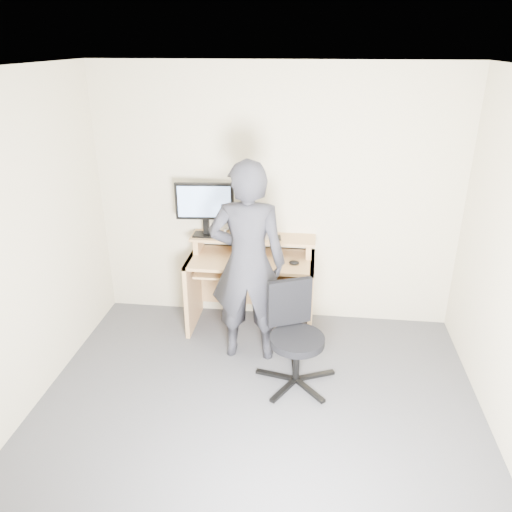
% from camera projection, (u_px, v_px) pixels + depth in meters
% --- Properties ---
extents(ground, '(3.50, 3.50, 0.00)m').
position_uv_depth(ground, '(253.00, 430.00, 3.69)').
color(ground, '#48494D').
rests_on(ground, ground).
extents(back_wall, '(3.50, 0.02, 2.50)m').
position_uv_depth(back_wall, '(276.00, 199.00, 4.78)').
color(back_wall, beige).
rests_on(back_wall, ground).
extents(ceiling, '(3.50, 3.50, 0.02)m').
position_uv_depth(ceiling, '(252.00, 71.00, 2.69)').
color(ceiling, white).
rests_on(ceiling, back_wall).
extents(desk, '(1.20, 0.60, 0.91)m').
position_uv_depth(desk, '(252.00, 274.00, 4.88)').
color(desk, tan).
rests_on(desk, ground).
extents(monitor, '(0.55, 0.15, 0.53)m').
position_uv_depth(monitor, '(205.00, 205.00, 4.70)').
color(monitor, black).
rests_on(monitor, desk).
extents(external_drive, '(0.11, 0.15, 0.20)m').
position_uv_depth(external_drive, '(239.00, 225.00, 4.82)').
color(external_drive, black).
rests_on(external_drive, desk).
extents(travel_mug, '(0.07, 0.07, 0.16)m').
position_uv_depth(travel_mug, '(266.00, 231.00, 4.73)').
color(travel_mug, '#B3B3B7').
rests_on(travel_mug, desk).
extents(smartphone, '(0.09, 0.14, 0.01)m').
position_uv_depth(smartphone, '(277.00, 238.00, 4.77)').
color(smartphone, black).
rests_on(smartphone, desk).
extents(charger, '(0.05, 0.04, 0.03)m').
position_uv_depth(charger, '(229.00, 236.00, 4.77)').
color(charger, black).
rests_on(charger, desk).
extents(headphones, '(0.17, 0.17, 0.06)m').
position_uv_depth(headphones, '(232.00, 232.00, 4.90)').
color(headphones, silver).
rests_on(headphones, desk).
extents(keyboard, '(0.48, 0.26, 0.03)m').
position_uv_depth(keyboard, '(255.00, 270.00, 4.68)').
color(keyboard, black).
rests_on(keyboard, desk).
extents(mouse, '(0.11, 0.08, 0.04)m').
position_uv_depth(mouse, '(294.00, 263.00, 4.59)').
color(mouse, black).
rests_on(mouse, desk).
extents(office_chair, '(0.67, 0.66, 0.85)m').
position_uv_depth(office_chair, '(294.00, 331.00, 4.08)').
color(office_chair, black).
rests_on(office_chair, ground).
extents(person, '(0.67, 0.45, 1.81)m').
position_uv_depth(person, '(248.00, 263.00, 4.25)').
color(person, black).
rests_on(person, ground).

